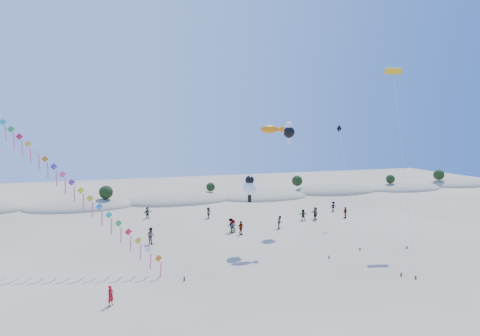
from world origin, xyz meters
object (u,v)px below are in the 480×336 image
kite_train (64,176)px  fish_kite (272,130)px  flyer_foreground (111,296)px  parafoil_kite (394,75)px

kite_train → fish_kite: bearing=2.5°
kite_train → flyer_foreground: kite_train is taller
fish_kite → parafoil_kite: 15.62m
fish_kite → parafoil_kite: (14.21, -1.92, 6.20)m
kite_train → fish_kite: size_ratio=1.37×
parafoil_kite → fish_kite: bearing=172.3°
flyer_foreground → parafoil_kite: bearing=-30.7°
parafoil_kite → flyer_foreground: parafoil_kite is taller
kite_train → flyer_foreground: bearing=-69.5°
kite_train → fish_kite: (21.28, 0.91, 4.26)m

